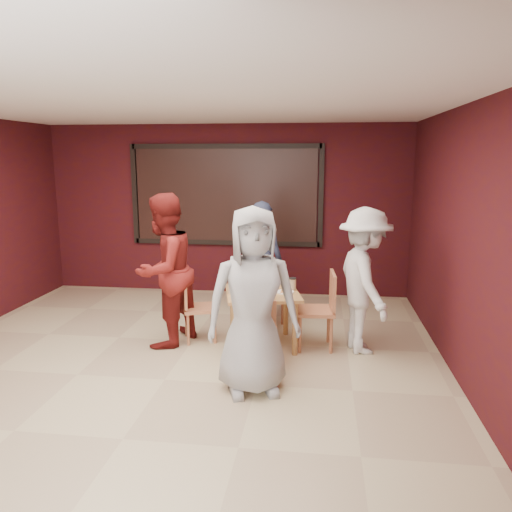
# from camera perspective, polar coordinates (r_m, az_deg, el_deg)

# --- Properties ---
(floor) EXTENTS (7.00, 7.00, 0.00)m
(floor) POSITION_cam_1_polar(r_m,az_deg,el_deg) (5.41, -10.38, -13.73)
(floor) COLOR #C9B88B
(floor) RESTS_ON ground
(window_blinds) EXTENTS (3.00, 0.02, 1.50)m
(window_blinds) POSITION_cam_1_polar(r_m,az_deg,el_deg) (8.28, -3.50, 6.95)
(window_blinds) COLOR black
(dining_table) EXTENTS (1.03, 1.03, 0.83)m
(dining_table) POSITION_cam_1_polar(r_m,az_deg,el_deg) (6.03, 0.73, -4.77)
(dining_table) COLOR #B28549
(dining_table) RESTS_ON floor
(chair_front) EXTENTS (0.42, 0.42, 0.82)m
(chair_front) POSITION_cam_1_polar(r_m,az_deg,el_deg) (5.37, 0.22, -8.40)
(chair_front) COLOR #C5734C
(chair_front) RESTS_ON floor
(chair_back) EXTENTS (0.52, 0.52, 0.84)m
(chair_back) POSITION_cam_1_polar(r_m,az_deg,el_deg) (6.80, 1.46, -4.03)
(chair_back) COLOR #C5734C
(chair_back) RESTS_ON floor
(chair_left) EXTENTS (0.52, 0.52, 0.84)m
(chair_left) POSITION_cam_1_polar(r_m,az_deg,el_deg) (6.28, -7.09, -5.46)
(chair_left) COLOR #C5734C
(chair_left) RESTS_ON floor
(chair_right) EXTENTS (0.48, 0.48, 0.93)m
(chair_right) POSITION_cam_1_polar(r_m,az_deg,el_deg) (6.03, 7.53, -5.64)
(chair_right) COLOR #C5734C
(chair_right) RESTS_ON floor
(diner_front) EXTENTS (1.02, 0.82, 1.83)m
(diner_front) POSITION_cam_1_polar(r_m,az_deg,el_deg) (4.79, -0.33, -5.20)
(diner_front) COLOR #A9A9A9
(diner_front) RESTS_ON floor
(diner_back) EXTENTS (0.69, 0.53, 1.67)m
(diner_back) POSITION_cam_1_polar(r_m,az_deg,el_deg) (7.09, 0.65, -0.41)
(diner_back) COLOR #2A314B
(diner_back) RESTS_ON floor
(diner_left) EXTENTS (0.97, 1.09, 1.85)m
(diner_left) POSITION_cam_1_polar(r_m,az_deg,el_deg) (6.11, -10.46, -1.63)
(diner_left) COLOR maroon
(diner_left) RESTS_ON floor
(diner_right) EXTENTS (0.90, 1.23, 1.71)m
(diner_right) POSITION_cam_1_polar(r_m,az_deg,el_deg) (5.94, 12.28, -2.79)
(diner_right) COLOR white
(diner_right) RESTS_ON floor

